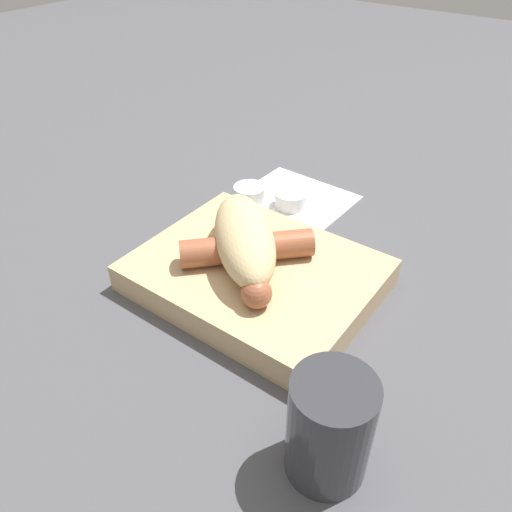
{
  "coord_description": "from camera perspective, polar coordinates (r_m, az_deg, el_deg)",
  "views": [
    {
      "loc": [
        0.24,
        -0.34,
        0.36
      ],
      "look_at": [
        0.0,
        0.0,
        0.04
      ],
      "focal_mm": 35.0,
      "sensor_mm": 36.0,
      "label": 1
    }
  ],
  "objects": [
    {
      "name": "condiment_cup_near",
      "position": [
        0.68,
        3.99,
        6.35
      ],
      "size": [
        0.04,
        0.04,
        0.02
      ],
      "color": "silver",
      "rests_on": "ground_plane"
    },
    {
      "name": "condiment_cup_far",
      "position": [
        0.69,
        -0.74,
        7.04
      ],
      "size": [
        0.04,
        0.04,
        0.02
      ],
      "color": "silver",
      "rests_on": "ground_plane"
    },
    {
      "name": "pickled_veggies",
      "position": [
        0.57,
        -2.42,
        2.86
      ],
      "size": [
        0.06,
        0.06,
        0.01
      ],
      "color": "orange",
      "rests_on": "food_tray"
    },
    {
      "name": "sausage",
      "position": [
        0.52,
        -1.19,
        0.76
      ],
      "size": [
        0.13,
        0.13,
        0.03
      ],
      "color": "#9E5638",
      "rests_on": "food_tray"
    },
    {
      "name": "ground_plane",
      "position": [
        0.55,
        0.0,
        -3.48
      ],
      "size": [
        3.0,
        3.0,
        0.0
      ],
      "primitive_type": "plane",
      "color": "#4C4C51"
    },
    {
      "name": "drink_glass",
      "position": [
        0.38,
        8.4,
        -18.88
      ],
      "size": [
        0.06,
        0.06,
        0.09
      ],
      "color": "#333338",
      "rests_on": "ground_plane"
    },
    {
      "name": "napkin",
      "position": [
        0.69,
        4.05,
        6.26
      ],
      "size": [
        0.15,
        0.15,
        0.0
      ],
      "color": "white",
      "rests_on": "ground_plane"
    },
    {
      "name": "food_tray",
      "position": [
        0.54,
        0.0,
        -2.2
      ],
      "size": [
        0.25,
        0.19,
        0.03
      ],
      "color": "tan",
      "rests_on": "ground_plane"
    },
    {
      "name": "bread_roll",
      "position": [
        0.52,
        -1.5,
        1.94
      ],
      "size": [
        0.15,
        0.15,
        0.05
      ],
      "color": "#DBBC84",
      "rests_on": "food_tray"
    }
  ]
}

